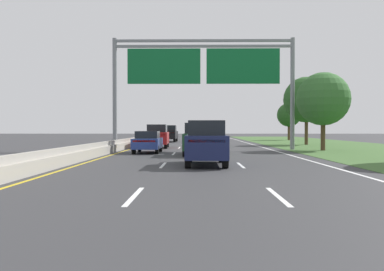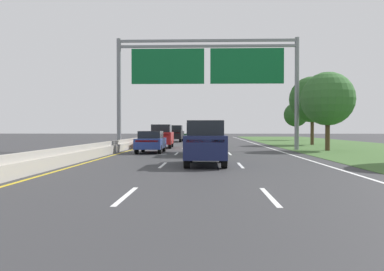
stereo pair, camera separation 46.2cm
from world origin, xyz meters
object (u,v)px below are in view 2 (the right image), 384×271
(overhead_sign_gantry, at_px, (207,70))
(car_navy_centre_lane_suv, at_px, (206,142))
(roadside_tree_distant, at_px, (296,115))
(roadside_tree_far, at_px, (312,100))
(car_blue_left_lane_sedan, at_px, (151,141))
(car_darkgreen_centre_lane_suv, at_px, (200,138))
(car_red_left_lane_suv, at_px, (162,136))
(roadside_tree_mid, at_px, (328,99))
(pickup_truck_black, at_px, (175,134))

(overhead_sign_gantry, relative_size, car_navy_centre_lane_suv, 3.20)
(roadside_tree_distant, bearing_deg, roadside_tree_far, -96.63)
(car_blue_left_lane_sedan, bearing_deg, roadside_tree_distant, -28.42)
(car_blue_left_lane_sedan, distance_m, roadside_tree_far, 21.84)
(overhead_sign_gantry, xyz_separation_m, car_navy_centre_lane_suv, (-0.10, -14.35, -5.44))
(overhead_sign_gantry, xyz_separation_m, car_darkgreen_centre_lane_suv, (-0.46, -7.00, -5.44))
(roadside_tree_distant, bearing_deg, car_blue_left_lane_sedan, -118.11)
(car_darkgreen_centre_lane_suv, xyz_separation_m, roadside_tree_distant, (13.80, 35.24, 2.72))
(car_red_left_lane_suv, bearing_deg, car_darkgreen_centre_lane_suv, -161.81)
(roadside_tree_far, bearing_deg, roadside_tree_mid, -98.73)
(roadside_tree_distant, bearing_deg, pickup_truck_black, -156.65)
(overhead_sign_gantry, height_order, pickup_truck_black, overhead_sign_gantry)
(car_blue_left_lane_sedan, relative_size, roadside_tree_mid, 0.71)
(overhead_sign_gantry, bearing_deg, car_red_left_lane_suv, 142.34)
(car_red_left_lane_suv, xyz_separation_m, car_blue_left_lane_sedan, (0.03, -7.53, -0.28))
(car_darkgreen_centre_lane_suv, height_order, roadside_tree_distant, roadside_tree_distant)
(pickup_truck_black, distance_m, roadside_tree_distant, 19.33)
(pickup_truck_black, distance_m, car_darkgreen_centre_lane_suv, 27.91)
(car_navy_centre_lane_suv, bearing_deg, pickup_truck_black, 6.94)
(overhead_sign_gantry, xyz_separation_m, roadside_tree_far, (11.29, 10.61, -1.66))
(car_darkgreen_centre_lane_suv, xyz_separation_m, roadside_tree_far, (11.75, 17.61, 3.77))
(car_red_left_lane_suv, relative_size, roadside_tree_mid, 0.76)
(car_navy_centre_lane_suv, distance_m, roadside_tree_mid, 16.54)
(pickup_truck_black, bearing_deg, car_blue_left_lane_sedan, -178.47)
(car_red_left_lane_suv, distance_m, car_darkgreen_centre_lane_suv, 10.80)
(car_blue_left_lane_sedan, bearing_deg, roadside_tree_far, -46.06)
(car_darkgreen_centre_lane_suv, distance_m, roadside_tree_mid, 11.89)
(roadside_tree_distant, bearing_deg, car_navy_centre_lane_suv, -107.52)
(pickup_truck_black, relative_size, car_navy_centre_lane_suv, 1.16)
(roadside_tree_distant, bearing_deg, car_red_left_lane_suv, -124.83)
(car_red_left_lane_suv, bearing_deg, roadside_tree_distant, -36.35)
(overhead_sign_gantry, distance_m, car_blue_left_lane_sedan, 8.27)
(car_blue_left_lane_sedan, bearing_deg, overhead_sign_gantry, -43.37)
(roadside_tree_mid, bearing_deg, roadside_tree_distant, 82.52)
(roadside_tree_mid, height_order, roadside_tree_far, roadside_tree_far)
(car_blue_left_lane_sedan, xyz_separation_m, roadside_tree_far, (15.37, 14.97, 4.05))
(roadside_tree_mid, bearing_deg, overhead_sign_gantry, 172.77)
(car_red_left_lane_suv, relative_size, roadside_tree_far, 0.65)
(car_darkgreen_centre_lane_suv, relative_size, roadside_tree_mid, 0.76)
(pickup_truck_black, height_order, roadside_tree_distant, roadside_tree_distant)
(car_blue_left_lane_sedan, relative_size, roadside_tree_far, 0.60)
(pickup_truck_black, xyz_separation_m, car_navy_centre_lane_suv, (4.12, -35.01, 0.02))
(overhead_sign_gantry, height_order, car_blue_left_lane_sedan, overhead_sign_gantry)
(overhead_sign_gantry, relative_size, roadside_tree_far, 2.05)
(car_blue_left_lane_sedan, relative_size, car_navy_centre_lane_suv, 0.94)
(roadside_tree_far, bearing_deg, overhead_sign_gantry, -136.78)
(car_darkgreen_centre_lane_suv, relative_size, roadside_tree_distant, 0.84)
(car_darkgreen_centre_lane_suv, bearing_deg, car_red_left_lane_suv, 20.10)
(car_navy_centre_lane_suv, height_order, car_darkgreen_centre_lane_suv, same)
(pickup_truck_black, distance_m, roadside_tree_mid, 25.98)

